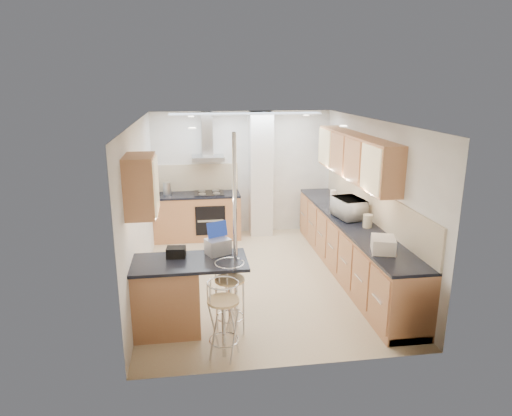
{
  "coord_description": "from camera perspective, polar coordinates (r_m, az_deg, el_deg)",
  "views": [
    {
      "loc": [
        -1.03,
        -6.72,
        3.06
      ],
      "look_at": [
        -0.03,
        0.2,
        1.12
      ],
      "focal_mm": 32.0,
      "sensor_mm": 36.0,
      "label": 1
    }
  ],
  "objects": [
    {
      "name": "ground",
      "position": [
        7.45,
        0.49,
        -8.7
      ],
      "size": [
        4.8,
        4.8,
        0.0
      ],
      "primitive_type": "plane",
      "color": "#CEAC89",
      "rests_on": "ground"
    },
    {
      "name": "kettle",
      "position": [
        9.08,
        -11.05,
        2.41
      ],
      "size": [
        0.16,
        0.16,
        0.25
      ],
      "primitive_type": "cylinder",
      "color": "#A9ACAE",
      "rests_on": "back_counter"
    },
    {
      "name": "back_counter",
      "position": [
        9.19,
        -7.36,
        -1.02
      ],
      "size": [
        1.7,
        0.63,
        0.92
      ],
      "color": "#C27A4D",
      "rests_on": "ground"
    },
    {
      "name": "bar_stool_end",
      "position": [
        5.76,
        -3.26,
        -11.11
      ],
      "size": [
        0.55,
        0.55,
        0.96
      ],
      "primitive_type": null,
      "rotation": [
        0.0,
        0.0,
        0.69
      ],
      "color": "#DBB276",
      "rests_on": "ground"
    },
    {
      "name": "bar_stool_near",
      "position": [
        5.3,
        -4.06,
        -13.75
      ],
      "size": [
        0.41,
        0.41,
        0.94
      ],
      "primitive_type": null,
      "rotation": [
        0.0,
        0.0,
        -0.07
      ],
      "color": "#DBB276",
      "rests_on": "ground"
    },
    {
      "name": "jar_a",
      "position": [
        8.02,
        11.46,
        0.48
      ],
      "size": [
        0.16,
        0.16,
        0.2
      ],
      "primitive_type": "cylinder",
      "rotation": [
        0.0,
        0.0,
        -0.37
      ],
      "color": "white",
      "rests_on": "right_counter"
    },
    {
      "name": "bag",
      "position": [
        5.8,
        -9.95,
        -5.46
      ],
      "size": [
        0.25,
        0.19,
        0.13
      ],
      "primitive_type": "cube",
      "rotation": [
        0.0,
        0.0,
        -0.09
      ],
      "color": "black",
      "rests_on": "peninsula"
    },
    {
      "name": "microwave",
      "position": [
        7.54,
        11.56,
        -0.01
      ],
      "size": [
        0.49,
        0.64,
        0.32
      ],
      "primitive_type": "imported",
      "rotation": [
        0.0,
        0.0,
        1.74
      ],
      "color": "white",
      "rests_on": "right_counter"
    },
    {
      "name": "room_shell",
      "position": [
        7.38,
        2.57,
        3.65
      ],
      "size": [
        3.64,
        4.84,
        2.51
      ],
      "color": "white",
      "rests_on": "ground"
    },
    {
      "name": "right_counter",
      "position": [
        7.64,
        11.73,
        -4.7
      ],
      "size": [
        0.63,
        4.4,
        0.92
      ],
      "color": "#C27A4D",
      "rests_on": "ground"
    },
    {
      "name": "peninsula",
      "position": [
        5.87,
        -8.41,
        -10.78
      ],
      "size": [
        1.47,
        0.72,
        0.94
      ],
      "color": "#C27A4D",
      "rests_on": "ground"
    },
    {
      "name": "jar_d",
      "position": [
        6.35,
        15.34,
        -4.05
      ],
      "size": [
        0.13,
        0.13,
        0.15
      ],
      "primitive_type": "cylinder",
      "rotation": [
        0.0,
        0.0,
        -0.34
      ],
      "color": "white",
      "rests_on": "right_counter"
    },
    {
      "name": "laptop",
      "position": [
        5.83,
        -4.77,
        -4.81
      ],
      "size": [
        0.35,
        0.31,
        0.2
      ],
      "primitive_type": "cube",
      "rotation": [
        0.0,
        0.0,
        0.41
      ],
      "color": "#A7AAAF",
      "rests_on": "peninsula"
    },
    {
      "name": "jar_c",
      "position": [
        7.12,
        13.77,
        -1.58
      ],
      "size": [
        0.15,
        0.15,
        0.2
      ],
      "primitive_type": "cylinder",
      "rotation": [
        0.0,
        0.0,
        -0.11
      ],
      "color": "#B3AA8F",
      "rests_on": "right_counter"
    },
    {
      "name": "bread_bin",
      "position": [
        6.17,
        15.61,
        -4.43
      ],
      "size": [
        0.39,
        0.44,
        0.19
      ],
      "primitive_type": "cube",
      "rotation": [
        0.0,
        0.0,
        -0.31
      ],
      "color": "white",
      "rests_on": "right_counter"
    },
    {
      "name": "jar_b",
      "position": [
        8.74,
        9.61,
        1.7
      ],
      "size": [
        0.12,
        0.12,
        0.16
      ],
      "primitive_type": "cylinder",
      "rotation": [
        0.0,
        0.0,
        0.1
      ],
      "color": "white",
      "rests_on": "right_counter"
    }
  ]
}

